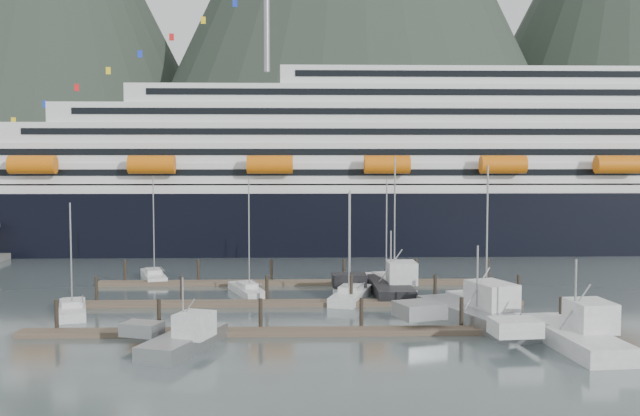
# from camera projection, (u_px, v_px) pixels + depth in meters

# --- Properties ---
(ground) EXTENTS (1600.00, 1600.00, 0.00)m
(ground) POSITION_uv_depth(u_px,v_px,m) (344.00, 311.00, 75.74)
(ground) COLOR #4F5D5C
(ground) RESTS_ON ground
(cruise_ship) EXTENTS (210.00, 30.40, 50.30)m
(cruise_ship) POSITION_uv_depth(u_px,v_px,m) (497.00, 178.00, 130.59)
(cruise_ship) COLOR black
(cruise_ship) RESTS_ON ground
(dock_near) EXTENTS (48.18, 2.28, 3.20)m
(dock_near) POSITION_uv_depth(u_px,v_px,m) (295.00, 331.00, 65.66)
(dock_near) COLOR #4A3F2F
(dock_near) RESTS_ON ground
(dock_mid) EXTENTS (48.18, 2.28, 3.20)m
(dock_mid) POSITION_uv_depth(u_px,v_px,m) (296.00, 302.00, 78.62)
(dock_mid) COLOR #4A3F2F
(dock_mid) RESTS_ON ground
(dock_far) EXTENTS (48.18, 2.28, 3.20)m
(dock_far) POSITION_uv_depth(u_px,v_px,m) (296.00, 282.00, 91.59)
(dock_far) COLOR #4A3F2F
(dock_far) RESTS_ON ground
(sailboat_a) EXTENTS (4.87, 9.03, 11.58)m
(sailboat_a) POSITION_uv_depth(u_px,v_px,m) (72.00, 311.00, 73.90)
(sailboat_a) COLOR #B7B7B7
(sailboat_a) RESTS_ON ground
(sailboat_b) EXTENTS (5.11, 9.16, 13.66)m
(sailboat_b) POSITION_uv_depth(u_px,v_px,m) (247.00, 291.00, 84.99)
(sailboat_b) COLOR #B7B7B7
(sailboat_b) RESTS_ON ground
(sailboat_c) EXTENTS (5.59, 10.41, 12.39)m
(sailboat_c) POSITION_uv_depth(u_px,v_px,m) (351.00, 296.00, 81.62)
(sailboat_c) COLOR #B7B7B7
(sailboat_c) RESTS_ON ground
(sailboat_d) EXTENTS (4.37, 11.87, 16.06)m
(sailboat_d) POSITION_uv_depth(u_px,v_px,m) (392.00, 287.00, 87.13)
(sailboat_d) COLOR #B7B7B7
(sailboat_d) RESTS_ON ground
(sailboat_e) EXTENTS (4.99, 9.42, 13.56)m
(sailboat_e) POSITION_uv_depth(u_px,v_px,m) (154.00, 277.00, 95.00)
(sailboat_e) COLOR #B7B7B7
(sailboat_e) RESTS_ON ground
(sailboat_f) EXTENTS (4.68, 9.24, 12.27)m
(sailboat_f) POSITION_uv_depth(u_px,v_px,m) (351.00, 287.00, 87.22)
(sailboat_f) COLOR #B7B7B7
(sailboat_f) RESTS_ON ground
(sailboat_g) EXTENTS (4.39, 10.96, 13.50)m
(sailboat_g) POSITION_uv_depth(u_px,v_px,m) (384.00, 283.00, 90.16)
(sailboat_g) COLOR #B7B7B7
(sailboat_g) RESTS_ON ground
(sailboat_h) EXTENTS (5.62, 10.64, 15.26)m
(sailboat_h) POSITION_uv_depth(u_px,v_px,m) (481.00, 304.00, 77.07)
(sailboat_h) COLOR #B7B7B7
(sailboat_h) RESTS_ON ground
(trawler_b) EXTENTS (8.59, 10.50, 6.46)m
(trawler_b) POSITION_uv_depth(u_px,v_px,m) (182.00, 339.00, 60.36)
(trawler_b) COLOR #979A9C
(trawler_b) RESTS_ON ground
(trawler_c) EXTENTS (12.68, 16.38, 8.18)m
(trawler_c) POSITION_uv_depth(u_px,v_px,m) (475.00, 314.00, 69.44)
(trawler_c) COLOR #979A9C
(trawler_c) RESTS_ON ground
(trawler_d) EXTENTS (10.14, 13.67, 8.00)m
(trawler_d) POSITION_uv_depth(u_px,v_px,m) (573.00, 335.00, 61.20)
(trawler_d) COLOR #B7B7B7
(trawler_d) RESTS_ON ground
(trawler_e) EXTENTS (9.47, 12.43, 8.10)m
(trawler_e) POSITION_uv_depth(u_px,v_px,m) (389.00, 287.00, 84.33)
(trawler_e) COLOR black
(trawler_e) RESTS_ON ground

